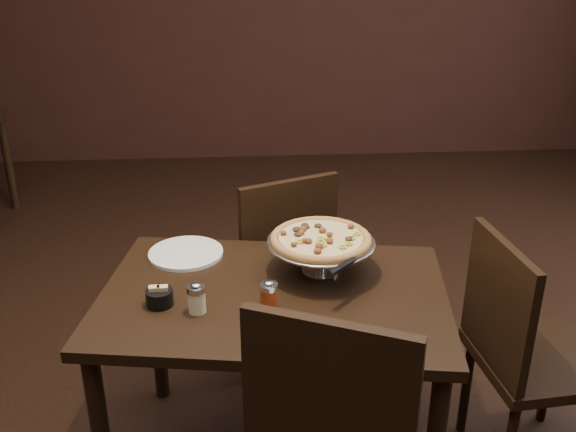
{
  "coord_description": "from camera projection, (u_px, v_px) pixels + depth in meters",
  "views": [
    {
      "loc": [
        -0.09,
        -1.81,
        1.76
      ],
      "look_at": [
        0.04,
        0.04,
        0.94
      ],
      "focal_mm": 40.0,
      "sensor_mm": 36.0,
      "label": 1
    }
  ],
  "objects": [
    {
      "name": "room",
      "position": [
        295.0,
        71.0,
        1.83
      ],
      "size": [
        6.04,
        7.04,
        2.84
      ],
      "color": "black",
      "rests_on": "ground"
    },
    {
      "name": "dining_table",
      "position": [
        274.0,
        316.0,
        2.11
      ],
      "size": [
        1.22,
        0.91,
        0.7
      ],
      "rotation": [
        0.0,
        0.0,
        -0.15
      ],
      "color": "black",
      "rests_on": "ground"
    },
    {
      "name": "pizza_stand",
      "position": [
        321.0,
        240.0,
        2.15
      ],
      "size": [
        0.37,
        0.37,
        0.15
      ],
      "color": "silver",
      "rests_on": "dining_table"
    },
    {
      "name": "parmesan_shaker",
      "position": [
        197.0,
        298.0,
        1.95
      ],
      "size": [
        0.06,
        0.06,
        0.1
      ],
      "color": "beige",
      "rests_on": "dining_table"
    },
    {
      "name": "pepper_flake_shaker",
      "position": [
        269.0,
        296.0,
        1.96
      ],
      "size": [
        0.06,
        0.06,
        0.1
      ],
      "color": "maroon",
      "rests_on": "dining_table"
    },
    {
      "name": "packet_caddy",
      "position": [
        159.0,
        297.0,
        1.99
      ],
      "size": [
        0.09,
        0.09,
        0.07
      ],
      "rotation": [
        0.0,
        0.0,
        0.07
      ],
      "color": "black",
      "rests_on": "dining_table"
    },
    {
      "name": "napkin_stack",
      "position": [
        371.0,
        348.0,
        1.78
      ],
      "size": [
        0.13,
        0.13,
        0.01
      ],
      "primitive_type": "cube",
      "rotation": [
        0.0,
        0.0,
        -0.02
      ],
      "color": "white",
      "rests_on": "dining_table"
    },
    {
      "name": "plate_left",
      "position": [
        186.0,
        253.0,
        2.31
      ],
      "size": [
        0.27,
        0.27,
        0.01
      ],
      "primitive_type": "cylinder",
      "color": "white",
      "rests_on": "dining_table"
    },
    {
      "name": "plate_near",
      "position": [
        320.0,
        346.0,
        1.79
      ],
      "size": [
        0.24,
        0.24,
        0.01
      ],
      "primitive_type": "cylinder",
      "color": "white",
      "rests_on": "dining_table"
    },
    {
      "name": "serving_spatula",
      "position": [
        342.0,
        267.0,
        1.98
      ],
      "size": [
        0.18,
        0.18,
        0.03
      ],
      "rotation": [
        0.0,
        0.0,
        -0.74
      ],
      "color": "silver",
      "rests_on": "pizza_stand"
    },
    {
      "name": "chair_far",
      "position": [
        277.0,
        262.0,
        2.71
      ],
      "size": [
        0.55,
        0.55,
        0.9
      ],
      "rotation": [
        0.0,
        0.0,
        3.53
      ],
      "color": "black",
      "rests_on": "ground"
    },
    {
      "name": "chair_side",
      "position": [
        523.0,
        348.0,
        2.16
      ],
      "size": [
        0.45,
        0.45,
        0.88
      ],
      "rotation": [
        0.0,
        0.0,
        1.66
      ],
      "color": "black",
      "rests_on": "ground"
    }
  ]
}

